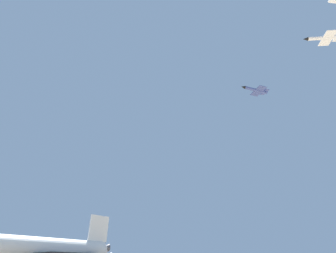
{
  "coord_description": "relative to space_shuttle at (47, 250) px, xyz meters",
  "views": [
    {
      "loc": [
        35.64,
        70.51,
        1.7
      ],
      "look_at": [
        -11.84,
        36.46,
        35.53
      ],
      "focal_mm": 25.92,
      "sensor_mm": 36.0,
      "label": 1
    }
  ],
  "objects": [
    {
      "name": "chase_jet_right_wing",
      "position": [
        -65.04,
        46.63,
        73.47
      ],
      "size": [
        14.05,
        11.26,
        4.0
      ],
      "rotation": [
        0.0,
        0.0,
        -0.62
      ],
      "color": "#38478C"
    },
    {
      "name": "chase_jet_left_wing",
      "position": [
        -55.44,
        79.58,
        79.6
      ],
      "size": [
        10.54,
        14.43,
        4.0
      ],
      "rotation": [
        0.0,
        0.0,
        -1.02
      ],
      "color": "silver"
    },
    {
      "name": "space_shuttle",
      "position": [
        0.0,
        0.0,
        0.0
      ],
      "size": [
        38.79,
        25.97,
        15.8
      ],
      "rotation": [
        0.0,
        0.0,
        -0.12
      ],
      "color": "white",
      "rests_on": "ground"
    }
  ]
}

